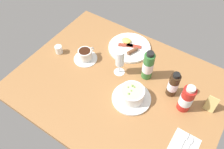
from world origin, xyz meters
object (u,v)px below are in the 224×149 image
(cutlery_setting, at_px, (183,149))
(sauce_bottle_brown, at_px, (173,85))
(porridge_bowl, at_px, (132,95))
(sauce_bottle_red, at_px, (186,99))
(creamer_jug, at_px, (59,50))
(coffee_cup, at_px, (85,55))
(menu_card, at_px, (212,103))
(wine_glass, at_px, (120,59))
(breakfast_plate, at_px, (129,47))
(sauce_bottle_green, at_px, (148,66))

(cutlery_setting, xyz_separation_m, sauce_bottle_brown, (-0.17, 0.25, 0.07))
(porridge_bowl, height_order, sauce_bottle_red, sauce_bottle_red)
(porridge_bowl, xyz_separation_m, creamer_jug, (-0.53, 0.04, -0.01))
(coffee_cup, height_order, menu_card, menu_card)
(menu_card, bearing_deg, wine_glass, -173.72)
(sauce_bottle_red, bearing_deg, breakfast_plate, 154.32)
(sauce_bottle_red, height_order, breakfast_plate, sauce_bottle_red)
(porridge_bowl, relative_size, wine_glass, 1.23)
(porridge_bowl, xyz_separation_m, wine_glass, (-0.15, 0.12, 0.07))
(porridge_bowl, xyz_separation_m, menu_card, (0.35, 0.17, 0.01))
(creamer_jug, distance_m, sauce_bottle_brown, 0.69)
(porridge_bowl, distance_m, cutlery_setting, 0.34)
(creamer_jug, distance_m, sauce_bottle_green, 0.54)
(wine_glass, bearing_deg, creamer_jug, -169.43)
(sauce_bottle_red, height_order, sauce_bottle_brown, sauce_bottle_red)
(wine_glass, relative_size, breakfast_plate, 0.64)
(wine_glass, bearing_deg, breakfast_plate, 104.74)
(coffee_cup, relative_size, creamer_jug, 2.57)
(cutlery_setting, distance_m, creamer_jug, 0.87)
(sauce_bottle_brown, bearing_deg, menu_card, 7.37)
(sauce_bottle_brown, bearing_deg, sauce_bottle_red, -27.49)
(breakfast_plate, xyz_separation_m, menu_card, (0.55, -0.14, 0.04))
(coffee_cup, relative_size, wine_glass, 0.84)
(breakfast_plate, distance_m, menu_card, 0.57)
(wine_glass, height_order, menu_card, wine_glass)
(porridge_bowl, distance_m, sauce_bottle_green, 0.18)
(wine_glass, distance_m, sauce_bottle_red, 0.39)
(wine_glass, height_order, sauce_bottle_green, sauce_bottle_green)
(cutlery_setting, bearing_deg, sauce_bottle_brown, 124.87)
(creamer_jug, xyz_separation_m, sauce_bottle_red, (0.77, 0.06, 0.05))
(sauce_bottle_brown, height_order, menu_card, sauce_bottle_brown)
(cutlery_setting, height_order, menu_card, menu_card)
(cutlery_setting, bearing_deg, coffee_cup, 164.43)
(sauce_bottle_brown, height_order, sauce_bottle_green, sauce_bottle_green)
(coffee_cup, relative_size, breakfast_plate, 0.54)
(wine_glass, height_order, sauce_bottle_red, sauce_bottle_red)
(breakfast_plate, bearing_deg, menu_card, -14.30)
(sauce_bottle_green, xyz_separation_m, menu_card, (0.36, -0.00, -0.04))
(sauce_bottle_green, bearing_deg, sauce_bottle_red, -16.99)
(coffee_cup, distance_m, sauce_bottle_green, 0.37)
(sauce_bottle_brown, relative_size, breakfast_plate, 0.61)
(cutlery_setting, distance_m, coffee_cup, 0.72)
(coffee_cup, distance_m, creamer_jug, 0.17)
(wine_glass, xyz_separation_m, sauce_bottle_brown, (0.30, 0.03, -0.03))
(cutlery_setting, bearing_deg, sauce_bottle_red, 112.81)
(cutlery_setting, height_order, creamer_jug, creamer_jug)
(menu_card, bearing_deg, coffee_cup, -173.68)
(wine_glass, xyz_separation_m, sauce_bottle_red, (0.39, -0.02, -0.03))
(cutlery_setting, bearing_deg, wine_glass, 155.25)
(coffee_cup, bearing_deg, sauce_bottle_brown, 5.92)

